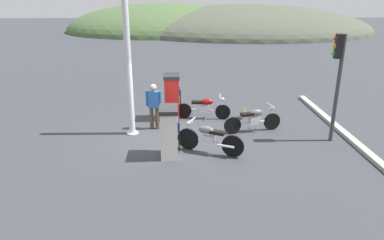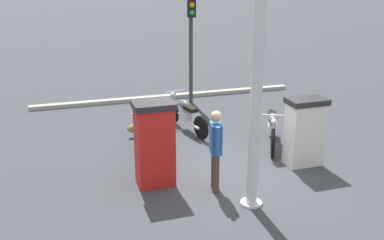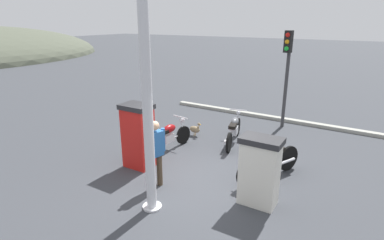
# 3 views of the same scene
# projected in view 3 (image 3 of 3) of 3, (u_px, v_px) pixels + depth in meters

# --- Properties ---
(ground_plane) EXTENTS (120.00, 120.00, 0.00)m
(ground_plane) POSITION_uv_depth(u_px,v_px,m) (195.00, 179.00, 7.49)
(ground_plane) COLOR #383A3F
(fuel_pump_near) EXTENTS (0.58, 0.84, 1.49)m
(fuel_pump_near) POSITION_uv_depth(u_px,v_px,m) (259.00, 171.00, 6.30)
(fuel_pump_near) COLOR silver
(fuel_pump_near) RESTS_ON ground
(fuel_pump_far) EXTENTS (0.63, 0.80, 1.70)m
(fuel_pump_far) POSITION_uv_depth(u_px,v_px,m) (138.00, 136.00, 7.93)
(fuel_pump_far) COLOR red
(fuel_pump_far) RESTS_ON ground
(motorcycle_near_pump) EXTENTS (1.93, 0.96, 0.97)m
(motorcycle_near_pump) POSITION_uv_depth(u_px,v_px,m) (269.00, 160.00, 7.41)
(motorcycle_near_pump) COLOR black
(motorcycle_near_pump) RESTS_ON ground
(motorcycle_far_pump) EXTENTS (2.04, 0.62, 0.92)m
(motorcycle_far_pump) POSITION_uv_depth(u_px,v_px,m) (167.00, 137.00, 9.01)
(motorcycle_far_pump) COLOR black
(motorcycle_far_pump) RESTS_ON ground
(motorcycle_extra) EXTENTS (2.02, 0.71, 0.94)m
(motorcycle_extra) POSITION_uv_depth(u_px,v_px,m) (234.00, 129.00, 9.60)
(motorcycle_extra) COLOR black
(motorcycle_extra) RESTS_ON ground
(attendant_person) EXTENTS (0.58, 0.27, 1.61)m
(attendant_person) POSITION_uv_depth(u_px,v_px,m) (155.00, 150.00, 6.90)
(attendant_person) COLOR #473828
(attendant_person) RESTS_ON ground
(wandering_duck) EXTENTS (0.23, 0.49, 0.49)m
(wandering_duck) POSITION_uv_depth(u_px,v_px,m) (195.00, 129.00, 10.25)
(wandering_duck) COLOR #847051
(wandering_duck) RESTS_ON ground
(roadside_traffic_light) EXTENTS (0.39, 0.27, 3.38)m
(roadside_traffic_light) POSITION_uv_depth(u_px,v_px,m) (287.00, 63.00, 10.43)
(roadside_traffic_light) COLOR #38383A
(roadside_traffic_light) RESTS_ON ground
(canopy_support_pole) EXTENTS (0.40, 0.40, 4.58)m
(canopy_support_pole) POSITION_uv_depth(u_px,v_px,m) (147.00, 105.00, 5.68)
(canopy_support_pole) COLOR silver
(canopy_support_pole) RESTS_ON ground
(road_edge_kerb) EXTENTS (0.28, 8.50, 0.12)m
(road_edge_kerb) POSITION_uv_depth(u_px,v_px,m) (271.00, 117.00, 12.04)
(road_edge_kerb) COLOR #9E9E93
(road_edge_kerb) RESTS_ON ground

